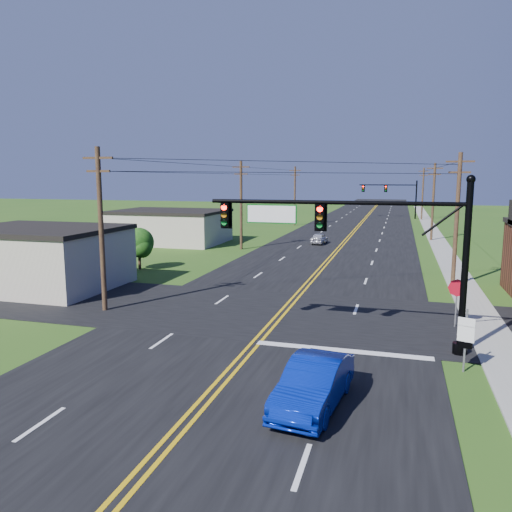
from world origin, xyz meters
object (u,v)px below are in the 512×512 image
(signal_mast_main, at_px, (355,239))
(blue_car, at_px, (314,385))
(stop_sign, at_px, (457,293))
(signal_mast_far, at_px, (391,193))
(route_sign, at_px, (466,336))

(signal_mast_main, distance_m, blue_car, 7.68)
(stop_sign, bearing_deg, blue_car, -112.26)
(signal_mast_main, height_order, stop_sign, signal_mast_main)
(blue_car, bearing_deg, signal_mast_far, 96.46)
(signal_mast_main, distance_m, route_sign, 5.86)
(route_sign, relative_size, stop_sign, 1.01)
(signal_mast_far, height_order, stop_sign, signal_mast_far)
(signal_mast_far, bearing_deg, signal_mast_main, -90.08)
(signal_mast_far, distance_m, blue_car, 78.64)
(blue_car, height_order, route_sign, route_sign)
(blue_car, distance_m, route_sign, 6.80)
(blue_car, relative_size, stop_sign, 1.91)
(signal_mast_main, bearing_deg, stop_sign, 40.48)
(signal_mast_main, height_order, route_sign, signal_mast_main)
(route_sign, bearing_deg, signal_mast_main, 174.49)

